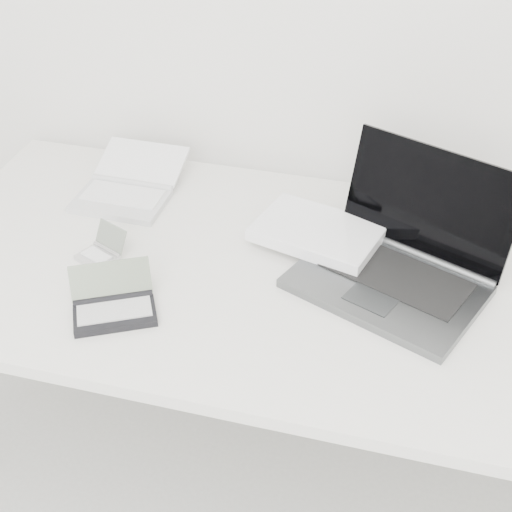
% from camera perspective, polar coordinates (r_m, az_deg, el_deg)
% --- Properties ---
extents(desk, '(1.60, 0.80, 0.73)m').
position_cam_1_polar(desk, '(1.57, 1.44, -2.41)').
color(desk, white).
rests_on(desk, ground).
extents(laptop_large, '(0.57, 0.44, 0.25)m').
position_cam_1_polar(laptop_large, '(1.54, 9.25, 0.33)').
color(laptop_large, '#57595C').
rests_on(laptop_large, desk).
extents(netbook_open_white, '(0.22, 0.28, 0.06)m').
position_cam_1_polar(netbook_open_white, '(1.81, -10.27, 5.28)').
color(netbook_open_white, silver).
rests_on(netbook_open_white, desk).
extents(pda_silver, '(0.11, 0.12, 0.06)m').
position_cam_1_polar(pda_silver, '(1.60, -12.27, 0.31)').
color(pda_silver, silver).
rests_on(pda_silver, desk).
extents(palmtop_charcoal, '(0.20, 0.19, 0.08)m').
position_cam_1_polar(palmtop_charcoal, '(1.45, -11.31, -3.93)').
color(palmtop_charcoal, black).
rests_on(palmtop_charcoal, desk).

